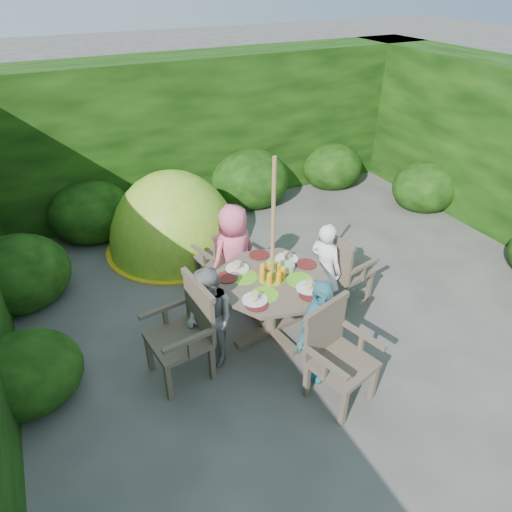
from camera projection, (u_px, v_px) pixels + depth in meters
name	position (u px, v px, depth m)	size (l,w,h in m)	color
ground	(321.00, 314.00, 5.77)	(60.00, 60.00, 0.00)	#494641
hedge_enclosure	(274.00, 184.00, 6.10)	(9.00, 9.00, 2.50)	black
patio_table	(272.00, 287.00, 5.14)	(1.52, 1.52, 0.94)	#493D30
parasol_pole	(272.00, 254.00, 4.90)	(0.04, 0.04, 2.20)	#9C6F3E
garden_chair_right	(342.00, 267.00, 5.72)	(0.63, 0.68, 0.98)	#493D30
garden_chair_left	(186.00, 330.00, 4.67)	(0.65, 0.71, 1.06)	#493D30
garden_chair_back	(223.00, 256.00, 6.00)	(0.67, 0.62, 0.93)	#493D30
garden_chair_front	(336.00, 353.00, 4.44)	(0.73, 0.68, 1.01)	#493D30
child_right	(325.00, 269.00, 5.54)	(0.44, 0.29, 1.22)	white
child_left	(210.00, 318.00, 4.79)	(0.58, 0.45, 1.19)	gray
child_back	(234.00, 255.00, 5.69)	(0.66, 0.43, 1.35)	pink
child_front	(318.00, 331.00, 4.61)	(0.71, 0.30, 1.21)	#50A9BC
dome_tent	(176.00, 246.00, 7.15)	(2.12, 2.12, 2.42)	#6EB923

